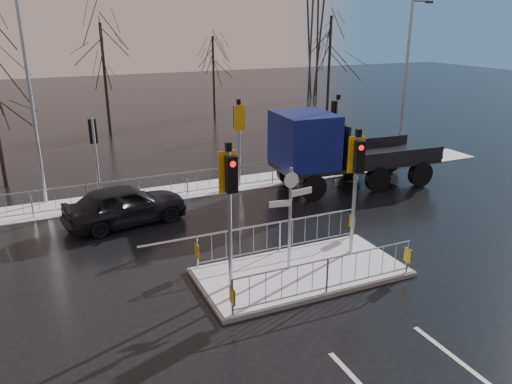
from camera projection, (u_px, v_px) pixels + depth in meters
name	position (u px, v px, depth m)	size (l,w,h in m)	color
ground	(301.00, 274.00, 14.58)	(120.00, 120.00, 0.00)	black
snow_verge	(205.00, 188.00, 21.98)	(30.00, 2.00, 0.04)	white
lane_markings	(307.00, 279.00, 14.29)	(8.00, 11.38, 0.01)	silver
traffic_island	(301.00, 262.00, 14.46)	(6.00, 3.04, 4.15)	slate
far_kerb_fixtures	(215.00, 169.00, 21.33)	(18.00, 0.65, 3.83)	#959AA3
car_far_lane	(125.00, 205.00, 17.94)	(1.75, 4.35, 1.48)	black
flatbed_truck	(326.00, 149.00, 21.38)	(7.49, 3.10, 3.41)	black
tree_far_a	(103.00, 57.00, 31.18)	(3.75, 3.75, 7.08)	black
tree_far_b	(213.00, 62.00, 36.23)	(3.25, 3.25, 6.14)	black
tree_far_c	(330.00, 47.00, 36.45)	(4.00, 4.00, 7.55)	black
street_lamp_right	(407.00, 77.00, 24.59)	(1.25, 0.18, 8.00)	#959AA3
street_lamp_left	(32.00, 91.00, 18.79)	(1.25, 0.18, 8.20)	#959AA3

